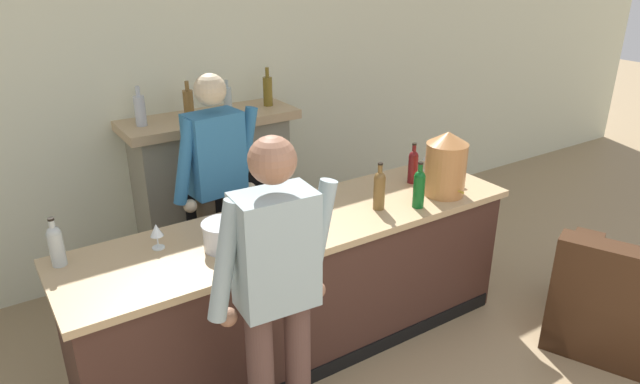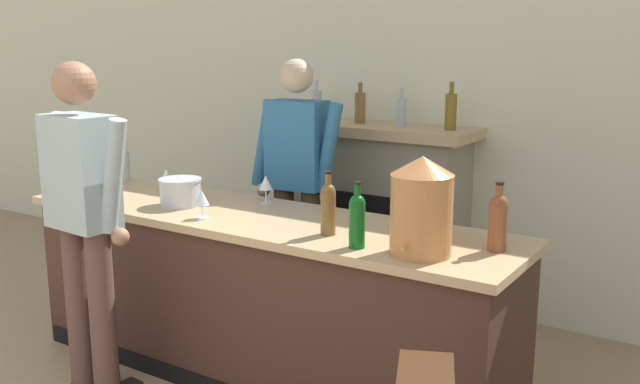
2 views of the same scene
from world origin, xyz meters
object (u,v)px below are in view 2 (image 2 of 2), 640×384
(wine_bottle_merlot_tall, at_px, (357,218))
(wine_glass_front_left, at_px, (266,183))
(person_customer, at_px, (85,220))
(wine_glass_mid_counter, at_px, (497,217))
(wine_bottle_burgundy_dark, at_px, (124,163))
(wine_bottle_riesling_slim, at_px, (498,220))
(person_bartender, at_px, (297,183))
(copper_dispenser, at_px, (421,206))
(wine_bottle_rose_blush, at_px, (438,212))
(fireplace_stone, at_px, (379,214))
(ice_bucket_steel, at_px, (180,192))
(wine_bottle_port_short, at_px, (328,206))
(potted_plant_corner, at_px, (125,229))
(wine_glass_by_dispenser, at_px, (166,176))
(wine_glass_front_right, at_px, (202,199))

(wine_bottle_merlot_tall, distance_m, wine_glass_front_left, 1.03)
(person_customer, distance_m, wine_glass_mid_counter, 2.01)
(wine_bottle_burgundy_dark, bearing_deg, wine_bottle_riesling_slim, -3.98)
(person_bartender, distance_m, wine_bottle_merlot_tall, 1.35)
(copper_dispenser, distance_m, wine_bottle_riesling_slim, 0.36)
(wine_bottle_rose_blush, distance_m, wine_glass_mid_counter, 0.27)
(fireplace_stone, relative_size, ice_bucket_steel, 6.51)
(person_customer, xyz_separation_m, wine_bottle_port_short, (1.07, 0.58, 0.09))
(wine_bottle_port_short, relative_size, wine_bottle_merlot_tall, 1.02)
(potted_plant_corner, xyz_separation_m, wine_bottle_riesling_slim, (3.71, -1.11, 0.85))
(person_bartender, xyz_separation_m, wine_bottle_port_short, (0.75, -0.81, 0.10))
(wine_bottle_burgundy_dark, relative_size, wine_glass_front_left, 1.69)
(person_customer, xyz_separation_m, person_bartender, (0.32, 1.39, -0.01))
(wine_bottle_burgundy_dark, xyz_separation_m, wine_glass_front_left, (1.17, 0.01, -0.01))
(copper_dispenser, distance_m, wine_bottle_port_short, 0.52)
(fireplace_stone, height_order, wine_bottle_rose_blush, fireplace_stone)
(fireplace_stone, relative_size, wine_glass_mid_counter, 9.96)
(person_customer, distance_m, wine_bottle_rose_blush, 1.74)
(wine_bottle_riesling_slim, relative_size, wine_glass_by_dispenser, 2.14)
(wine_bottle_port_short, xyz_separation_m, wine_glass_mid_counter, (0.72, 0.33, -0.02))
(wine_bottle_port_short, distance_m, wine_bottle_rose_blush, 0.52)
(potted_plant_corner, distance_m, wine_glass_mid_counter, 3.87)
(person_bartender, bearing_deg, wine_glass_front_right, -88.50)
(wine_bottle_burgundy_dark, bearing_deg, wine_bottle_merlot_tall, -13.12)
(wine_glass_by_dispenser, bearing_deg, ice_bucket_steel, -32.72)
(wine_glass_front_left, bearing_deg, wine_glass_by_dispenser, -170.01)
(wine_bottle_port_short, xyz_separation_m, wine_bottle_merlot_tall, (0.23, -0.12, -0.00))
(wine_glass_front_right, height_order, wine_glass_mid_counter, wine_glass_mid_counter)
(wine_bottle_burgundy_dark, bearing_deg, wine_glass_mid_counter, -0.93)
(fireplace_stone, relative_size, potted_plant_corner, 2.34)
(person_customer, height_order, wine_glass_front_left, person_customer)
(potted_plant_corner, bearing_deg, ice_bucket_steel, -33.08)
(potted_plant_corner, distance_m, wine_glass_front_left, 2.57)
(fireplace_stone, height_order, person_customer, person_customer)
(person_customer, relative_size, wine_bottle_merlot_tall, 5.74)
(fireplace_stone, height_order, potted_plant_corner, fireplace_stone)
(wine_bottle_burgundy_dark, xyz_separation_m, wine_glass_by_dispenser, (0.49, -0.11, -0.02))
(ice_bucket_steel, height_order, wine_glass_front_right, ice_bucket_steel)
(fireplace_stone, relative_size, wine_glass_front_right, 10.39)
(copper_dispenser, height_order, wine_bottle_merlot_tall, copper_dispenser)
(copper_dispenser, distance_m, wine_bottle_burgundy_dark, 2.40)
(wine_bottle_riesling_slim, bearing_deg, wine_glass_by_dispenser, 177.91)
(person_customer, relative_size, person_bartender, 1.01)
(wine_bottle_riesling_slim, height_order, wine_bottle_rose_blush, wine_bottle_riesling_slim)
(ice_bucket_steel, bearing_deg, person_bartender, 68.92)
(wine_bottle_riesling_slim, bearing_deg, ice_bucket_steel, -176.14)
(ice_bucket_steel, bearing_deg, wine_glass_by_dispenser, 147.28)
(wine_glass_by_dispenser, bearing_deg, wine_glass_front_right, -30.05)
(potted_plant_corner, relative_size, wine_bottle_rose_blush, 2.33)
(fireplace_stone, height_order, person_bartender, person_bartender)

